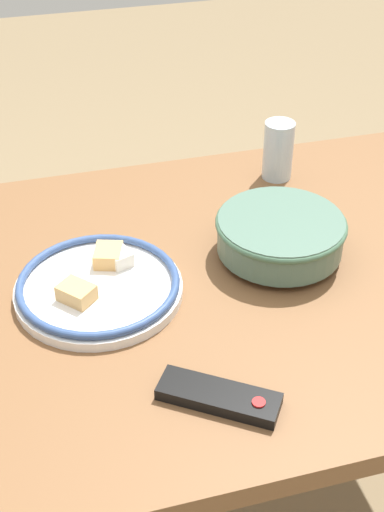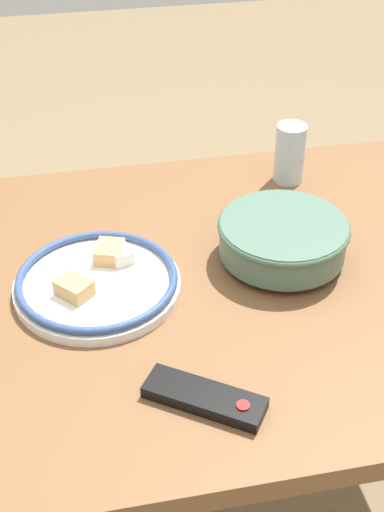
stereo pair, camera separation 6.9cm
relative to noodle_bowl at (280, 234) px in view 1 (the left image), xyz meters
name	(u,v)px [view 1 (the left image)]	position (x,y,z in m)	size (l,w,h in m)	color
dining_table	(172,321)	(0.21, 0.03, -0.13)	(1.49, 0.87, 0.78)	brown
noodle_bowl	(280,234)	(0.00, 0.00, 0.00)	(0.24, 0.24, 0.08)	#4C6B5B
food_plate	(99,286)	(0.34, 0.02, -0.03)	(0.29, 0.29, 0.05)	white
tv_remote	(217,397)	(0.22, 0.31, -0.04)	(0.18, 0.15, 0.02)	black
drinking_glass	(278,150)	(-0.10, -0.27, 0.02)	(0.06, 0.06, 0.13)	silver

